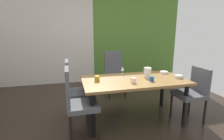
# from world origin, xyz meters

# --- Properties ---
(ground_plane) EXTENTS (5.93, 5.47, 0.02)m
(ground_plane) POSITION_xyz_m (0.00, 0.00, -0.01)
(ground_plane) COLOR black
(back_panel_interior) EXTENTS (3.20, 0.10, 2.76)m
(back_panel_interior) POSITION_xyz_m (-1.36, 2.68, 1.38)
(back_panel_interior) COLOR silver
(back_panel_interior) RESTS_ON ground_plane
(garden_window_panel) EXTENTS (2.73, 0.10, 2.76)m
(garden_window_panel) POSITION_xyz_m (1.60, 2.68, 1.38)
(garden_window_panel) COLOR #517C2F
(garden_window_panel) RESTS_ON ground_plane
(dining_table) EXTENTS (1.73, 0.93, 0.73)m
(dining_table) POSITION_xyz_m (0.54, 0.12, 0.64)
(dining_table) COLOR olive
(dining_table) RESTS_ON ground_plane
(chair_right_near) EXTENTS (0.44, 0.44, 0.92)m
(chair_right_near) POSITION_xyz_m (1.50, -0.16, 0.53)
(chair_right_near) COLOR #53545A
(chair_right_near) RESTS_ON ground_plane
(chair_head_far) EXTENTS (0.44, 0.45, 1.05)m
(chair_head_far) POSITION_xyz_m (0.54, 1.39, 0.57)
(chair_head_far) COLOR #53545A
(chair_head_far) RESTS_ON ground_plane
(chair_left_near) EXTENTS (0.45, 0.44, 1.03)m
(chair_left_near) POSITION_xyz_m (-0.43, -0.16, 0.56)
(chair_left_near) COLOR #53545A
(chair_left_near) RESTS_ON ground_plane
(chair_left_far) EXTENTS (0.45, 0.44, 1.04)m
(chair_left_far) POSITION_xyz_m (-0.43, 0.39, 0.57)
(chair_left_far) COLOR #53545A
(chair_left_far) RESTS_ON ground_plane
(wine_glass_corner) EXTENTS (0.06, 0.06, 0.15)m
(wine_glass_corner) POSITION_xyz_m (0.46, 0.49, 0.83)
(wine_glass_corner) COLOR silver
(wine_glass_corner) RESTS_ON dining_table
(wine_glass_east) EXTENTS (0.07, 0.07, 0.15)m
(wine_glass_east) POSITION_xyz_m (0.94, 0.43, 0.83)
(wine_glass_east) COLOR silver
(wine_glass_east) RESTS_ON dining_table
(serving_bowl_center) EXTENTS (0.15, 0.15, 0.04)m
(serving_bowl_center) POSITION_xyz_m (1.23, 0.34, 0.75)
(serving_bowl_center) COLOR silver
(serving_bowl_center) RESTS_ON dining_table
(serving_bowl_west) EXTENTS (0.14, 0.14, 0.05)m
(serving_bowl_west) POSITION_xyz_m (1.31, -0.01, 0.75)
(serving_bowl_west) COLOR silver
(serving_bowl_west) RESTS_ON dining_table
(cup_left) EXTENTS (0.08, 0.08, 0.08)m
(cup_left) POSITION_xyz_m (-0.08, 0.15, 0.77)
(cup_left) COLOR #B28C21
(cup_left) RESTS_ON dining_table
(cup_near_shelf) EXTENTS (0.08, 0.08, 0.08)m
(cup_near_shelf) POSITION_xyz_m (0.45, -0.08, 0.77)
(cup_near_shelf) COLOR white
(cup_near_shelf) RESTS_ON dining_table
(cup_right) EXTENTS (0.07, 0.07, 0.08)m
(cup_right) POSITION_xyz_m (0.77, -0.07, 0.76)
(cup_right) COLOR #17579D
(cup_right) RESTS_ON dining_table
(pitcher_front) EXTENTS (0.14, 0.13, 0.17)m
(pitcher_front) POSITION_xyz_m (0.81, 0.17, 0.81)
(pitcher_front) COLOR white
(pitcher_front) RESTS_ON dining_table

